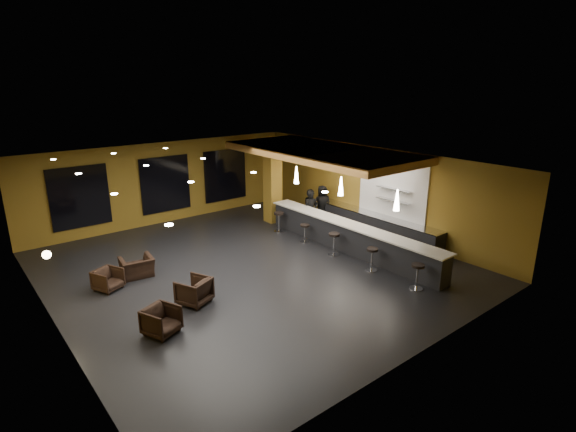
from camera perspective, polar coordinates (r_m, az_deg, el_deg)
floor at (r=15.23m, az=-4.70°, el=-6.69°), size 12.00×13.00×0.10m
ceiling at (r=14.17m, az=-5.06°, el=6.75°), size 12.00×13.00×0.10m
wall_back at (r=20.19m, az=-15.44°, el=4.11°), size 12.00×0.10×3.50m
wall_front at (r=10.22m, az=16.56°, el=-8.76°), size 12.00×0.10×3.50m
wall_left at (r=12.48m, az=-28.58°, el=-5.41°), size 0.10×13.00×3.50m
wall_right at (r=18.54m, az=10.78°, el=3.30°), size 0.10×13.00×3.50m
wood_soffit at (r=17.44m, az=4.12°, el=8.09°), size 3.60×8.00×0.28m
window_left at (r=19.03m, az=-24.92°, el=2.18°), size 2.20×0.06×2.40m
window_center at (r=20.10m, az=-15.30°, el=3.92°), size 2.20×0.06×2.40m
window_right at (r=21.44m, az=-7.96°, el=5.16°), size 2.20×0.06×2.40m
tile_backsplash at (r=17.80m, az=13.08°, el=3.41°), size 0.06×3.20×2.40m
bar_counter at (r=16.54m, az=7.75°, el=-2.78°), size 0.60×8.00×1.00m
bar_top at (r=16.37m, az=7.82°, el=-1.05°), size 0.78×8.10×0.05m
prep_counter at (r=18.29m, az=10.93°, el=-1.20°), size 0.70×6.00×0.86m
prep_top at (r=18.16m, az=11.01°, el=0.16°), size 0.72×6.00×0.03m
wall_shelf_lower at (r=17.67m, az=13.22°, el=1.96°), size 0.30×1.50×0.03m
wall_shelf_upper at (r=17.57m, az=13.32°, el=3.38°), size 0.30×1.50×0.03m
column at (r=19.48m, az=-1.97°, el=4.26°), size 0.60×0.60×3.50m
wall_sconce at (r=12.95m, az=-28.32°, el=-4.36°), size 0.22×0.22×0.22m
pendant_0 at (r=14.76m, az=13.66°, el=1.97°), size 0.20×0.20×0.70m
pendant_1 at (r=16.34m, az=6.73°, el=3.79°), size 0.20×0.20×0.70m
pendant_2 at (r=18.13m, az=1.08°, el=5.23°), size 0.20×0.20×0.70m
staff_a at (r=18.64m, az=2.95°, el=0.71°), size 0.71×0.59×1.65m
staff_b at (r=19.30m, az=2.90°, el=1.15°), size 0.87×0.75×1.56m
staff_c at (r=19.63m, az=4.37°, el=1.53°), size 0.95×0.80×1.65m
armchair_a at (r=11.80m, az=-15.77°, el=-12.67°), size 1.00×1.01×0.71m
armchair_b at (r=13.02m, az=-11.85°, el=-9.28°), size 1.08×1.09×0.76m
armchair_c at (r=14.56m, az=-21.88°, el=-7.50°), size 0.94×0.95×0.66m
armchair_d at (r=15.18m, az=-18.62°, el=-6.16°), size 1.08×0.98×0.64m
bar_stool_0 at (r=14.02m, az=16.11°, el=-7.01°), size 0.41×0.41×0.80m
bar_stool_1 at (r=14.98m, az=10.62°, el=-5.06°), size 0.40×0.40×0.79m
bar_stool_2 at (r=16.06m, az=5.87°, el=-3.21°), size 0.42×0.42×0.83m
bar_stool_3 at (r=17.25m, az=2.14°, el=-1.91°), size 0.37×0.37×0.72m
bar_stool_4 at (r=18.41m, az=-1.15°, el=-0.43°), size 0.42×0.42×0.83m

